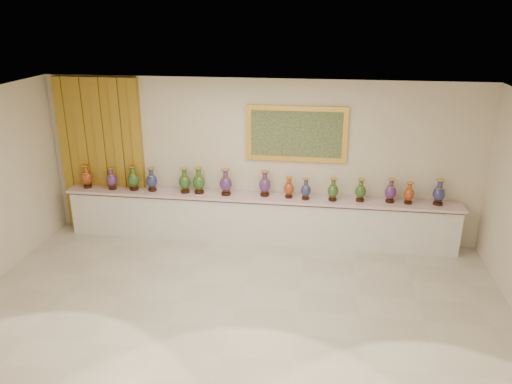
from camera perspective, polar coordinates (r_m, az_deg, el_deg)
ground at (r=7.57m, az=-2.16°, el=-12.91°), size 8.00×8.00×0.00m
room at (r=9.73m, az=-14.02°, el=4.45°), size 8.00×8.00×8.00m
counter at (r=9.34m, az=0.25°, el=-3.08°), size 7.28×0.48×0.90m
vase_0 at (r=10.07m, az=-18.78°, el=1.59°), size 0.24×0.24×0.45m
vase_1 at (r=9.83m, az=-16.16°, el=1.37°), size 0.22×0.22×0.43m
vase_2 at (r=9.68m, az=-13.84°, el=1.43°), size 0.24×0.24×0.47m
vase_3 at (r=9.56m, az=-11.83°, el=1.30°), size 0.22×0.22×0.45m
vase_4 at (r=9.36m, az=-8.15°, el=1.17°), size 0.29×0.29×0.47m
vase_5 at (r=9.28m, az=-6.54°, el=1.17°), size 0.24×0.24×0.50m
vase_6 at (r=9.16m, az=-3.47°, el=0.99°), size 0.29×0.29×0.50m
vase_7 at (r=9.10m, az=1.01°, el=0.84°), size 0.23×0.23×0.47m
vase_8 at (r=9.04m, az=3.79°, el=0.43°), size 0.21×0.21×0.40m
vase_9 at (r=8.99m, az=5.71°, el=0.24°), size 0.22×0.22×0.40m
vase_10 at (r=8.98m, az=8.79°, el=0.16°), size 0.22×0.22×0.42m
vase_11 at (r=9.05m, az=11.86°, el=0.09°), size 0.19×0.19×0.42m
vase_12 at (r=9.12m, az=15.13°, el=0.03°), size 0.22×0.22×0.43m
vase_13 at (r=9.15m, az=17.08°, el=-0.22°), size 0.24×0.24×0.39m
vase_14 at (r=9.25m, az=20.18°, el=-0.16°), size 0.28×0.28×0.46m
label_card at (r=9.24m, az=-6.51°, el=-0.38°), size 0.10×0.06×0.00m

